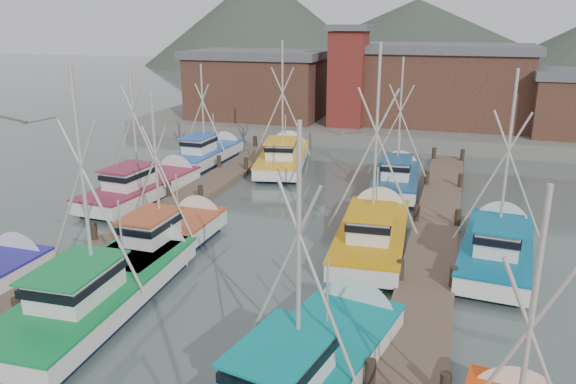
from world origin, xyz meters
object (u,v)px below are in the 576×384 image
(boat_4, at_px, (108,286))
(boat_8, at_px, (169,237))
(lookout_tower, at_px, (348,75))
(boat_12, at_px, (284,157))

(boat_4, xyz_separation_m, boat_8, (-0.25, 5.02, -0.01))
(lookout_tower, bearing_deg, boat_4, -93.91)
(lookout_tower, relative_size, boat_8, 0.99)
(lookout_tower, height_order, boat_12, lookout_tower)
(boat_4, distance_m, boat_12, 21.38)
(boat_8, bearing_deg, lookout_tower, 85.55)
(boat_8, bearing_deg, boat_12, 89.98)
(boat_8, distance_m, boat_12, 16.37)
(lookout_tower, relative_size, boat_12, 0.84)
(boat_8, height_order, boat_12, boat_12)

